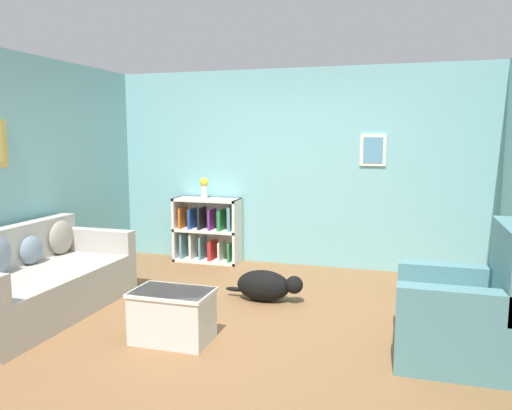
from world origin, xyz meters
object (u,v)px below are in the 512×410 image
object	(u,v)px
couch	(34,283)
vase	(204,187)
bookshelf	(208,231)
dog	(266,286)
coffee_table	(172,314)
recliner_chair	(467,314)

from	to	relation	value
couch	vase	world-z (taller)	vase
bookshelf	dog	size ratio (longest dim) A/B	1.06
coffee_table	dog	world-z (taller)	coffee_table
bookshelf	coffee_table	bearing A→B (deg)	-74.12
dog	vase	size ratio (longest dim) A/B	3.01
bookshelf	recliner_chair	xyz separation A→B (m)	(3.08, -2.30, -0.05)
bookshelf	dog	bearing A→B (deg)	-48.83
coffee_table	dog	bearing A→B (deg)	68.59
recliner_chair	coffee_table	bearing A→B (deg)	-171.84
couch	dog	world-z (taller)	couch
vase	bookshelf	bearing A→B (deg)	27.68
recliner_chair	coffee_table	distance (m)	2.36
bookshelf	coffee_table	world-z (taller)	bookshelf
bookshelf	coffee_table	distance (m)	2.74
vase	coffee_table	bearing A→B (deg)	-73.23
recliner_chair	dog	xyz separation A→B (m)	(-1.85, 0.89, -0.20)
dog	vase	world-z (taller)	vase
bookshelf	recliner_chair	bearing A→B (deg)	-36.70
coffee_table	bookshelf	bearing A→B (deg)	105.88
bookshelf	vase	xyz separation A→B (m)	(-0.04, -0.02, 0.62)
recliner_chair	dog	world-z (taller)	recliner_chair
recliner_chair	bookshelf	bearing A→B (deg)	143.30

